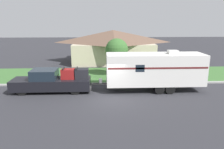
# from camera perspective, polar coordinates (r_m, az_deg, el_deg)

# --- Properties ---
(ground_plane) EXTENTS (120.00, 120.00, 0.00)m
(ground_plane) POSITION_cam_1_polar(r_m,az_deg,el_deg) (16.63, -0.79, -6.30)
(ground_plane) COLOR #2D2D33
(curb_strip) EXTENTS (80.00, 0.30, 0.14)m
(curb_strip) POSITION_cam_1_polar(r_m,az_deg,el_deg) (20.17, -1.13, -2.40)
(curb_strip) COLOR #999993
(curb_strip) RESTS_ON ground_plane
(lawn_strip) EXTENTS (80.00, 7.00, 0.03)m
(lawn_strip) POSITION_cam_1_polar(r_m,az_deg,el_deg) (23.70, -1.37, -0.02)
(lawn_strip) COLOR #3D6B33
(lawn_strip) RESTS_ON ground_plane
(house_across_street) EXTENTS (11.64, 8.07, 4.43)m
(house_across_street) POSITION_cam_1_polar(r_m,az_deg,el_deg) (30.92, 0.28, 7.60)
(house_across_street) COLOR beige
(house_across_street) RESTS_ON ground_plane
(pickup_truck) EXTENTS (6.48, 1.98, 2.01)m
(pickup_truck) POSITION_cam_1_polar(r_m,az_deg,el_deg) (18.62, -15.28, -1.71)
(pickup_truck) COLOR black
(pickup_truck) RESTS_ON ground_plane
(travel_trailer) EXTENTS (9.13, 2.40, 3.38)m
(travel_trailer) POSITION_cam_1_polar(r_m,az_deg,el_deg) (18.45, 11.13, 1.43)
(travel_trailer) COLOR black
(travel_trailer) RESTS_ON ground_plane
(mailbox) EXTENTS (0.48, 0.20, 1.23)m
(mailbox) POSITION_cam_1_polar(r_m,az_deg,el_deg) (21.60, 11.11, 0.86)
(mailbox) COLOR brown
(mailbox) RESTS_ON ground_plane
(tree_in_yard) EXTENTS (2.35, 2.35, 3.97)m
(tree_in_yard) POSITION_cam_1_polar(r_m,az_deg,el_deg) (22.60, 1.24, 6.43)
(tree_in_yard) COLOR brown
(tree_in_yard) RESTS_ON ground_plane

